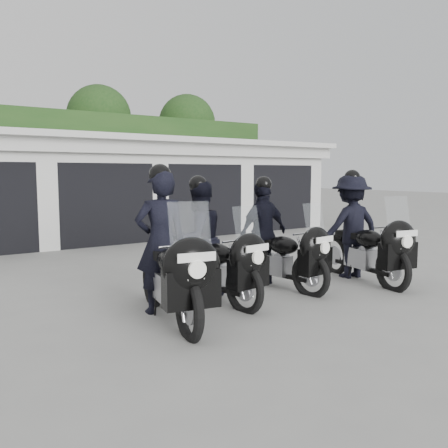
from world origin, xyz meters
TOP-DOWN VIEW (x-y plane):
  - ground at (0.00, 0.00)m, footprint 80.00×80.00m
  - garage_block at (-0.00, 8.06)m, footprint 16.40×6.80m
  - background_vegetation at (0.37, 12.92)m, footprint 20.00×3.90m
  - police_bike_a at (-1.74, -1.15)m, footprint 1.03×2.42m
  - police_bike_b at (-0.79, -0.61)m, footprint 0.95×2.25m
  - police_bike_c at (0.59, -0.52)m, footprint 1.12×2.23m
  - police_bike_d at (2.23, -1.00)m, footprint 1.34×2.35m

SIDE VIEW (x-z plane):
  - ground at x=0.00m, z-range 0.00..0.00m
  - police_bike_c at x=0.59m, z-range -0.15..1.79m
  - police_bike_b at x=-0.79m, z-range -0.15..1.81m
  - police_bike_a at x=-1.74m, z-range -0.22..1.91m
  - police_bike_d at x=2.23m, z-range -0.15..1.91m
  - garage_block at x=0.00m, z-range -0.06..2.90m
  - background_vegetation at x=0.37m, z-range -0.13..5.67m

